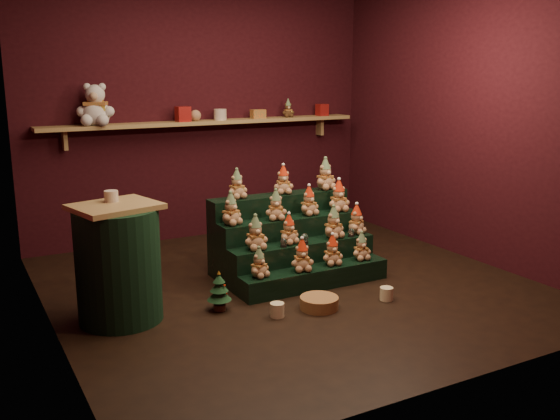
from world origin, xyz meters
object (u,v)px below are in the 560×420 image
white_bear (95,99)px  brown_bear (288,108)px  riser_tier_front (315,278)px  snow_globe_b (305,239)px  mini_christmas_tree (219,291)px  snow_globe_a (284,243)px  mug_left (277,310)px  side_table (119,264)px  snow_globe_c (351,232)px  wicker_basket (319,303)px  mug_right (386,294)px

white_bear → brown_bear: size_ratio=2.58×
riser_tier_front → snow_globe_b: size_ratio=14.96×
mini_christmas_tree → snow_globe_a: bearing=18.8°
mini_christmas_tree → mug_left: 0.49m
snow_globe_b → side_table: size_ratio=0.10×
snow_globe_c → white_bear: 2.85m
riser_tier_front → snow_globe_c: size_ratio=17.73×
riser_tier_front → wicker_basket: (-0.23, -0.43, -0.04)m
snow_globe_b → brown_bear: 2.24m
riser_tier_front → side_table: (-1.68, 0.10, 0.36)m
riser_tier_front → snow_globe_a: snow_globe_a is taller
riser_tier_front → mug_right: bearing=-56.6°
snow_globe_b → snow_globe_c: snow_globe_b is taller
snow_globe_c → mini_christmas_tree: bearing=-170.3°
mug_right → brown_bear: size_ratio=0.54×
wicker_basket → white_bear: size_ratio=0.60×
mug_right → white_bear: (-1.72, 2.52, 1.53)m
white_bear → brown_bear: white_bear is taller
wicker_basket → brown_bear: 2.97m
snow_globe_c → white_bear: bearing=135.5°
snow_globe_c → brown_bear: 2.11m
mini_christmas_tree → mug_right: bearing=-19.3°
snow_globe_c → side_table: 2.16m
riser_tier_front → mug_left: size_ratio=12.66×
snow_globe_b → white_bear: 2.55m
wicker_basket → side_table: bearing=159.7°
brown_bear → mini_christmas_tree: bearing=-119.4°
mug_right → white_bear: bearing=124.4°
mug_left → white_bear: (-0.76, 2.40, 1.52)m
brown_bear → white_bear: bearing=-168.6°
mug_right → snow_globe_a: bearing=129.9°
snow_globe_b → mini_christmas_tree: (-0.93, -0.24, -0.25)m
riser_tier_front → mini_christmas_tree: 0.95m
side_table → wicker_basket: (1.45, -0.54, -0.40)m
mini_christmas_tree → brown_bear: brown_bear is taller
riser_tier_front → snow_globe_b: (-0.02, 0.16, 0.32)m
snow_globe_b → wicker_basket: 0.73m
riser_tier_front → mini_christmas_tree: (-0.95, -0.08, 0.07)m
snow_globe_c → white_bear: size_ratio=0.15×
mug_right → wicker_basket: bearing=169.7°
side_table → mini_christmas_tree: side_table is taller
riser_tier_front → mini_christmas_tree: bearing=-174.9°
side_table → snow_globe_a: bearing=-11.4°
riser_tier_front → snow_globe_b: 0.36m
snow_globe_a → snow_globe_c: size_ratio=1.00×
snow_globe_a → mug_right: bearing=-50.1°
snow_globe_a → snow_globe_c: 0.71m
mug_left → snow_globe_a: bearing=57.0°
snow_globe_b → mug_left: bearing=-135.4°
mug_right → wicker_basket: size_ratio=0.35×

